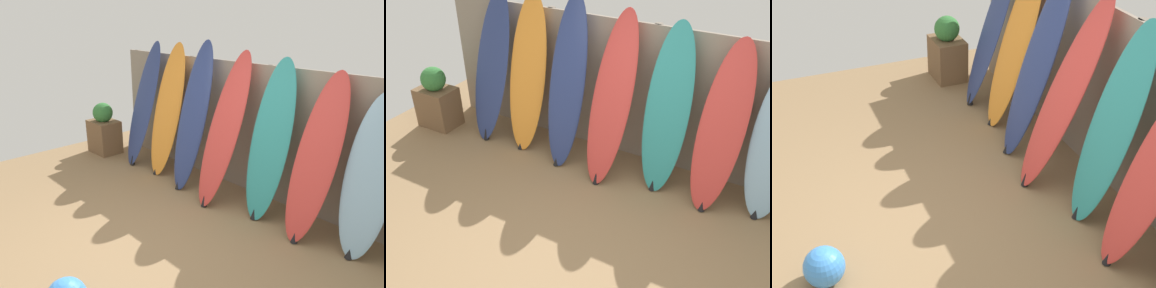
% 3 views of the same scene
% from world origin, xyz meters
% --- Properties ---
extents(ground, '(7.68, 7.68, 0.00)m').
position_xyz_m(ground, '(0.00, 0.00, 0.00)').
color(ground, '#8E704C').
extents(fence_back, '(6.08, 0.11, 1.80)m').
position_xyz_m(fence_back, '(-0.00, 2.01, 0.90)').
color(fence_back, gray).
rests_on(fence_back, ground).
extents(surfboard_navy_0, '(0.63, 0.72, 2.01)m').
position_xyz_m(surfboard_navy_0, '(-2.14, 1.57, 0.99)').
color(surfboard_navy_0, navy).
rests_on(surfboard_navy_0, ground).
extents(surfboard_orange_1, '(0.59, 0.71, 2.02)m').
position_xyz_m(surfboard_orange_1, '(-1.57, 1.61, 1.00)').
color(surfboard_orange_1, orange).
rests_on(surfboard_orange_1, ground).
extents(surfboard_navy_2, '(0.54, 0.78, 2.09)m').
position_xyz_m(surfboard_navy_2, '(-0.93, 1.55, 1.04)').
color(surfboard_navy_2, navy).
rests_on(surfboard_navy_2, ground).
extents(surfboard_red_3, '(0.49, 0.87, 1.99)m').
position_xyz_m(surfboard_red_3, '(-0.30, 1.51, 0.99)').
color(surfboard_red_3, '#D13D38').
rests_on(surfboard_red_3, ground).
extents(surfboard_teal_4, '(0.55, 0.61, 1.95)m').
position_xyz_m(surfboard_teal_4, '(0.35, 1.60, 0.96)').
color(surfboard_teal_4, teal).
rests_on(surfboard_teal_4, ground).
extents(surfboard_red_5, '(0.54, 0.73, 1.86)m').
position_xyz_m(surfboard_red_5, '(0.97, 1.58, 0.92)').
color(surfboard_red_5, '#D13D38').
rests_on(surfboard_red_5, ground).
extents(planter_box, '(0.55, 0.42, 0.92)m').
position_xyz_m(planter_box, '(-3.03, 1.32, 0.41)').
color(planter_box, brown).
rests_on(planter_box, ground).
extents(beach_ball, '(0.35, 0.35, 0.35)m').
position_xyz_m(beach_ball, '(0.24, -1.02, 0.17)').
color(beach_ball, '#3F8CE5').
rests_on(beach_ball, ground).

